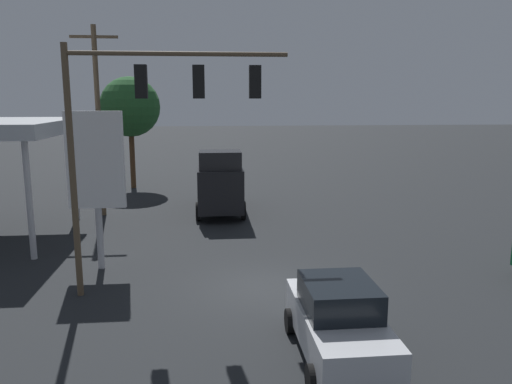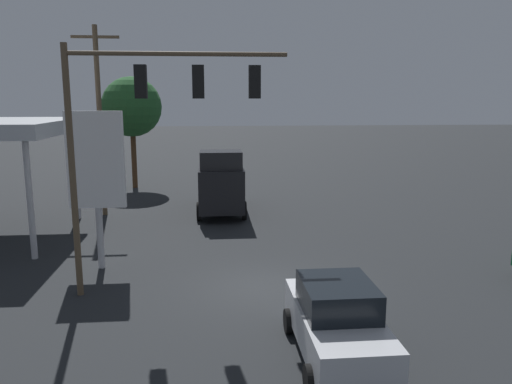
{
  "view_description": "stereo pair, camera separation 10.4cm",
  "coord_description": "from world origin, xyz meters",
  "views": [
    {
      "loc": [
        1.67,
        15.72,
        6.19
      ],
      "look_at": [
        0.0,
        -2.0,
        2.85
      ],
      "focal_mm": 35.0,
      "sensor_mm": 36.0,
      "label": 1
    },
    {
      "loc": [
        1.57,
        15.73,
        6.19
      ],
      "look_at": [
        0.0,
        -2.0,
        2.85
      ],
      "focal_mm": 35.0,
      "sensor_mm": 36.0,
      "label": 2
    }
  ],
  "objects": [
    {
      "name": "traffic_signal_assembly",
      "position": [
        3.49,
        0.14,
        5.78
      ],
      "size": [
        6.71,
        0.43,
        7.81
      ],
      "color": "brown",
      "rests_on": "ground"
    },
    {
      "name": "price_sign",
      "position": [
        5.72,
        -2.42,
        3.85
      ],
      "size": [
        2.01,
        0.27,
        5.77
      ],
      "color": "#B7B7BC",
      "rests_on": "ground"
    },
    {
      "name": "utility_pole",
      "position": [
        7.4,
        -11.21,
        5.23
      ],
      "size": [
        2.4,
        0.26,
        9.88
      ],
      "color": "brown",
      "rests_on": "ground"
    },
    {
      "name": "delivery_truck",
      "position": [
        1.13,
        -11.49,
        1.69
      ],
      "size": [
        2.56,
        6.8,
        3.58
      ],
      "rotation": [
        0.0,
        0.0,
        1.57
      ],
      "color": "black",
      "rests_on": "ground"
    },
    {
      "name": "sedan_far",
      "position": [
        -1.34,
        4.79,
        0.95
      ],
      "size": [
        2.08,
        4.41,
        1.93
      ],
      "rotation": [
        0.0,
        0.0,
        1.58
      ],
      "color": "silver",
      "rests_on": "ground"
    },
    {
      "name": "street_tree",
      "position": [
        7.03,
        -19.63,
        5.61
      ],
      "size": [
        4.1,
        4.1,
        7.69
      ],
      "color": "#4C331E",
      "rests_on": "ground"
    },
    {
      "name": "ground_plane",
      "position": [
        0.0,
        0.0,
        0.0
      ],
      "size": [
        200.0,
        200.0,
        0.0
      ],
      "primitive_type": "plane",
      "color": "black"
    }
  ]
}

